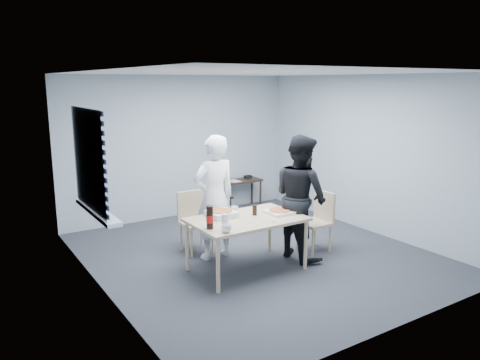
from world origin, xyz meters
TOP-DOWN VIEW (x-y plane):
  - room at (-2.20, 0.40)m, footprint 5.00×5.00m
  - dining_table at (-0.43, -0.39)m, footprint 1.48×0.94m
  - chair_far at (-0.67, 0.67)m, footprint 0.42×0.42m
  - chair_right at (0.89, -0.34)m, footprint 0.42×0.42m
  - person_white at (-0.57, 0.23)m, footprint 0.65×0.42m
  - person_black at (0.47, -0.40)m, footprint 0.47×0.86m
  - side_table at (1.18, 2.28)m, footprint 0.86×0.38m
  - stool at (0.37, 1.67)m, footprint 0.35×0.35m
  - backpack at (0.37, 1.66)m, footprint 0.26×0.19m
  - pizza_box_a at (-0.68, -0.15)m, footprint 0.35×0.35m
  - pizza_box_b at (0.07, -0.44)m, footprint 0.34×0.34m
  - mug_a at (-0.96, -0.76)m, footprint 0.17×0.17m
  - mug_b at (-0.44, -0.10)m, footprint 0.10×0.10m
  - cola_glass at (-0.26, -0.33)m, footprint 0.06×0.06m
  - soda_bottle at (-1.06, -0.53)m, footprint 0.09×0.09m
  - plastic_cups at (-0.91, -0.64)m, footprint 0.09×0.09m
  - rubber_band at (-0.24, -0.72)m, footprint 0.06×0.06m
  - papers at (1.03, 2.25)m, footprint 0.26×0.31m
  - black_box at (1.40, 2.33)m, footprint 0.16×0.13m

SIDE VIEW (x-z plane):
  - stool at x=0.37m, z-range 0.13..0.62m
  - side_table at x=1.18m, z-range 0.21..0.78m
  - chair_far at x=-0.67m, z-range 0.07..0.96m
  - chair_right at x=0.89m, z-range 0.07..0.96m
  - papers at x=1.03m, z-range 0.58..0.58m
  - black_box at x=1.40m, z-range 0.58..0.64m
  - dining_table at x=-0.43m, z-range 0.30..1.02m
  - backpack at x=0.37m, z-range 0.48..0.85m
  - rubber_band at x=-0.24m, z-range 0.72..0.72m
  - pizza_box_b at x=0.07m, z-range 0.72..0.77m
  - pizza_box_a at x=-0.68m, z-range 0.72..0.80m
  - mug_b at x=-0.44m, z-range 0.72..0.81m
  - mug_a at x=-0.96m, z-range 0.72..0.82m
  - cola_glass at x=-0.26m, z-range 0.72..0.86m
  - plastic_cups at x=-0.91m, z-range 0.72..0.91m
  - soda_bottle at x=-1.06m, z-range 0.71..1.00m
  - person_white at x=-0.57m, z-range 0.00..1.77m
  - person_black at x=0.47m, z-range 0.00..1.77m
  - room at x=-2.20m, z-range -1.06..3.94m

